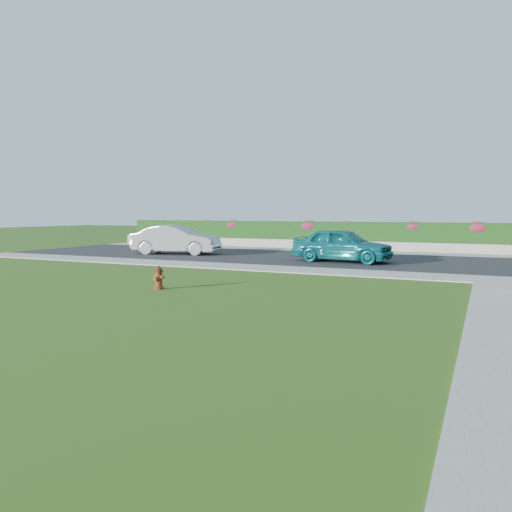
% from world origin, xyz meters
% --- Properties ---
extents(ground, '(120.00, 120.00, 0.00)m').
position_xyz_m(ground, '(0.00, 0.00, 0.00)').
color(ground, black).
rests_on(ground, ground).
extents(street_far, '(26.00, 8.00, 0.04)m').
position_xyz_m(street_far, '(-5.00, 14.00, 0.02)').
color(street_far, black).
rests_on(street_far, ground).
extents(sidewalk_far, '(24.00, 2.00, 0.04)m').
position_xyz_m(sidewalk_far, '(-6.00, 9.00, 0.02)').
color(sidewalk_far, gray).
rests_on(sidewalk_far, ground).
extents(curb_corner, '(2.00, 2.00, 0.04)m').
position_xyz_m(curb_corner, '(7.00, 9.00, 0.02)').
color(curb_corner, gray).
rests_on(curb_corner, ground).
extents(sidewalk_beyond, '(34.00, 2.00, 0.04)m').
position_xyz_m(sidewalk_beyond, '(-1.00, 19.00, 0.02)').
color(sidewalk_beyond, gray).
rests_on(sidewalk_beyond, ground).
extents(retaining_wall, '(34.00, 0.40, 0.60)m').
position_xyz_m(retaining_wall, '(-1.00, 20.50, 0.30)').
color(retaining_wall, gray).
rests_on(retaining_wall, ground).
extents(hedge, '(32.00, 0.90, 1.10)m').
position_xyz_m(hedge, '(-1.00, 20.60, 1.15)').
color(hedge, black).
rests_on(hedge, retaining_wall).
extents(fire_hydrant, '(0.36, 0.34, 0.70)m').
position_xyz_m(fire_hydrant, '(-2.44, 2.75, 0.33)').
color(fire_hydrant, '#58170D').
rests_on(fire_hydrant, ground).
extents(sedan_teal, '(4.66, 2.22, 1.54)m').
position_xyz_m(sedan_teal, '(0.41, 12.73, 0.81)').
color(sedan_teal, '#0E636B').
rests_on(sedan_teal, street_far).
extents(sedan_silver, '(4.93, 2.60, 1.54)m').
position_xyz_m(sedan_silver, '(-8.80, 13.09, 0.81)').
color(sedan_silver, '#A4A7AB').
rests_on(sedan_silver, street_far).
extents(flower_clump_a, '(1.09, 0.70, 0.54)m').
position_xyz_m(flower_clump_a, '(-11.28, 20.50, 1.48)').
color(flower_clump_a, '#A91D57').
rests_on(flower_clump_a, hedge).
extents(flower_clump_b, '(1.26, 0.81, 0.63)m').
position_xyz_m(flower_clump_b, '(-9.20, 20.50, 1.45)').
color(flower_clump_b, '#A91D57').
rests_on(flower_clump_b, hedge).
extents(flower_clump_c, '(1.36, 0.88, 0.68)m').
position_xyz_m(flower_clump_c, '(-3.82, 20.50, 1.43)').
color(flower_clump_c, '#A91D57').
rests_on(flower_clump_c, hedge).
extents(flower_clump_d, '(1.03, 0.66, 0.51)m').
position_xyz_m(flower_clump_d, '(-1.48, 20.50, 1.50)').
color(flower_clump_d, '#A91D57').
rests_on(flower_clump_d, hedge).
extents(flower_clump_e, '(1.27, 0.82, 0.64)m').
position_xyz_m(flower_clump_e, '(2.47, 20.50, 1.45)').
color(flower_clump_e, '#A91D57').
rests_on(flower_clump_e, hedge).
extents(flower_clump_f, '(1.40, 0.90, 0.70)m').
position_xyz_m(flower_clump_f, '(5.87, 20.50, 1.42)').
color(flower_clump_f, '#A91D57').
rests_on(flower_clump_f, hedge).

